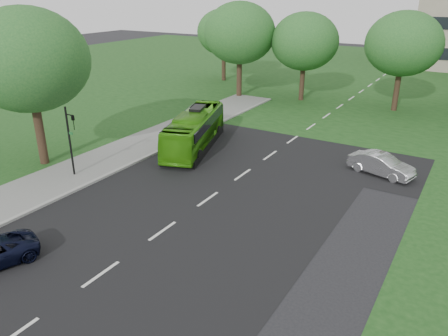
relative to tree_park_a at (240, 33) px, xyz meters
name	(u,v)px	position (x,y,z in m)	size (l,w,h in m)	color
ground	(187,214)	(10.63, -24.57, -6.59)	(160.00, 160.00, 0.00)	black
street_surfaces	(325,113)	(10.25, -1.82, -6.56)	(120.00, 120.00, 0.15)	black
tree_park_a	(240,33)	(0.00, 0.00, 0.00)	(7.31, 7.31, 9.71)	black
tree_park_b	(305,41)	(6.29, 2.03, -0.67)	(6.70, 6.70, 8.79)	black
tree_park_c	(404,44)	(15.49, 2.70, -0.42)	(6.84, 6.84, 9.09)	black
tree_park_f	(224,32)	(-6.14, 7.01, -0.70)	(6.49, 6.49, 8.66)	black
tree_side_near	(28,60)	(-1.66, -23.61, 0.16)	(7.49, 7.49, 9.95)	black
bus	(195,130)	(5.13, -15.81, -5.28)	(2.20, 9.40, 2.62)	#3C9711
sedan	(381,165)	(17.98, -14.05, -5.93)	(1.41, 4.04, 1.33)	#B7B6BB
traffic_light	(71,137)	(1.94, -24.14, -3.99)	(0.71, 0.20, 4.42)	black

